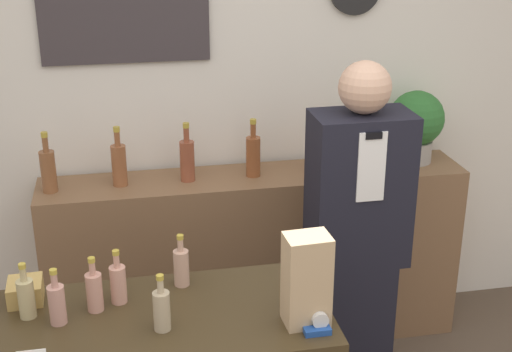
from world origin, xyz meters
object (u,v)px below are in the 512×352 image
at_px(tape_dispenser, 318,326).
at_px(potted_plant, 416,123).
at_px(paper_bag, 307,280).
at_px(shopkeeper, 356,247).

bearing_deg(tape_dispenser, potted_plant, 56.89).
relative_size(paper_bag, tape_dispenser, 3.61).
bearing_deg(paper_bag, shopkeeper, 59.09).
bearing_deg(potted_plant, tape_dispenser, -123.11).
relative_size(potted_plant, paper_bag, 1.20).
bearing_deg(shopkeeper, potted_plant, 51.02).
relative_size(potted_plant, tape_dispenser, 4.32).
xyz_separation_m(potted_plant, tape_dispenser, (-0.95, -1.46, -0.20)).
height_order(shopkeeper, paper_bag, shopkeeper).
distance_m(potted_plant, tape_dispenser, 1.75).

